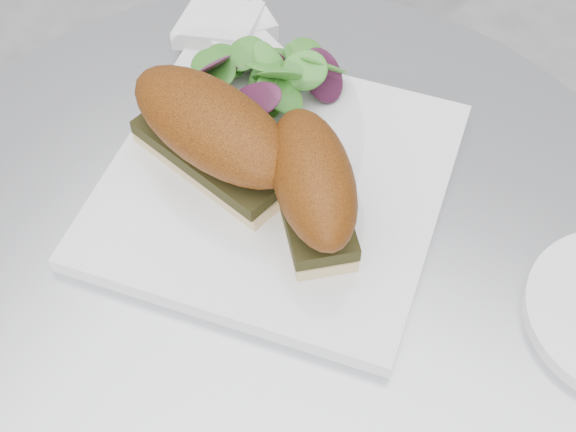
% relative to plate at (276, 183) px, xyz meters
% --- Properties ---
extents(table, '(0.70, 0.70, 0.73)m').
position_rel_plate_xyz_m(table, '(0.03, -0.06, -0.25)').
color(table, '#B6B8BE').
rests_on(table, ground).
extents(plate, '(0.32, 0.32, 0.02)m').
position_rel_plate_xyz_m(plate, '(0.00, 0.00, 0.00)').
color(plate, white).
rests_on(plate, table).
extents(sandwich_left, '(0.19, 0.12, 0.08)m').
position_rel_plate_xyz_m(sandwich_left, '(-0.05, -0.01, 0.05)').
color(sandwich_left, '#C8B87D').
rests_on(sandwich_left, plate).
extents(sandwich_right, '(0.14, 0.15, 0.08)m').
position_rel_plate_xyz_m(sandwich_right, '(0.05, -0.02, 0.05)').
color(sandwich_right, '#C8B87D').
rests_on(sandwich_right, plate).
extents(salad, '(0.11, 0.11, 0.05)m').
position_rel_plate_xyz_m(salad, '(-0.05, 0.09, 0.03)').
color(salad, '#459330').
rests_on(salad, plate).
extents(napkin, '(0.11, 0.11, 0.02)m').
position_rel_plate_xyz_m(napkin, '(-0.12, 0.14, 0.00)').
color(napkin, white).
rests_on(napkin, table).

